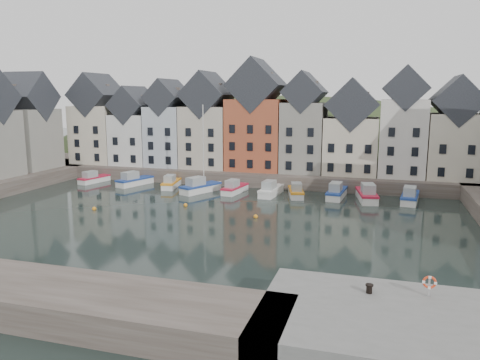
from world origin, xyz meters
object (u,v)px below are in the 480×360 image
at_px(boat_a, 93,179).
at_px(boat_d, 200,187).
at_px(mooring_bollard, 369,288).
at_px(life_ring_post, 429,283).

height_order(boat_a, boat_d, boat_d).
distance_m(boat_a, mooring_bollard, 57.12).
bearing_deg(boat_d, mooring_bollard, -29.66).
bearing_deg(boat_a, life_ring_post, -24.70).
bearing_deg(boat_d, life_ring_post, -25.64).
relative_size(boat_a, mooring_bollard, 10.47).
height_order(boat_d, mooring_bollard, boat_d).
bearing_deg(boat_a, boat_d, 5.72).
bearing_deg(mooring_bollard, boat_d, 125.63).
distance_m(boat_d, life_ring_post, 43.82).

